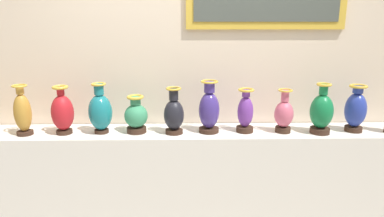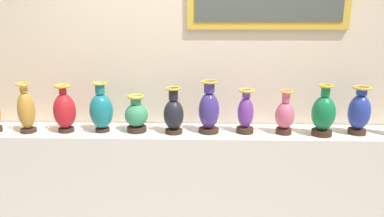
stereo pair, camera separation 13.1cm
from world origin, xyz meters
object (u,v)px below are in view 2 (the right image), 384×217
Objects in this scene: vase_jade at (136,115)px; vase_emerald at (323,114)px; vase_indigo at (209,110)px; vase_rose at (285,115)px; vase_onyx at (174,114)px; vase_ochre at (26,110)px; vase_crimson at (65,111)px; vase_cobalt at (359,112)px; vase_violet at (246,113)px; vase_teal at (101,110)px.

vase_emerald is at bearing -2.02° from vase_jade.
vase_rose is (0.59, -0.02, -0.03)m from vase_indigo.
vase_emerald is (1.15, -0.02, 0.02)m from vase_onyx.
vase_rose is at bearing 0.58° from vase_ochre.
vase_emerald is (2.01, -0.03, -0.00)m from vase_crimson.
vase_jade is 0.86× the size of vase_rose.
vase_cobalt is at bearing 1.08° from vase_rose.
vase_violet is at bearing 1.22° from vase_ochre.
vase_teal is at bearing -178.73° from vase_jade.
vase_ochre reaches higher than vase_rose.
vase_teal is at bearing 179.47° from vase_rose.
vase_indigo is at bearing 179.77° from vase_cobalt.
vase_jade is 0.30m from vase_onyx.
vase_indigo is (1.14, 0.01, 0.01)m from vase_crimson.
vase_indigo is 0.87m from vase_emerald.
vase_violet is (1.14, 0.00, -0.02)m from vase_teal.
vase_onyx is (0.86, -0.01, -0.02)m from vase_crimson.
vase_cobalt is (2.01, -0.00, 0.00)m from vase_teal.
vase_crimson is at bearing -177.50° from vase_teal.
vase_emerald reaches higher than vase_violet.
vase_teal is 2.01m from vase_cobalt.
vase_indigo is at bearing 176.92° from vase_emerald.
vase_rose is (2.02, 0.02, -0.03)m from vase_ochre.
vase_onyx is 1.05× the size of vase_violet.
vase_teal is 0.28m from vase_jade.
vase_jade is 1.45m from vase_emerald.
vase_ochre is 0.95× the size of vase_indigo.
vase_onyx is 1.15m from vase_emerald.
vase_cobalt is (2.30, 0.01, 0.01)m from vase_crimson.
vase_teal is (0.29, 0.01, 0.00)m from vase_crimson.
vase_cobalt is (0.29, 0.04, 0.01)m from vase_emerald.
vase_indigo is at bearing 5.52° from vase_onyx.
vase_rose is (1.73, -0.00, -0.02)m from vase_crimson.
vase_cobalt is at bearing -0.34° from vase_violet.
vase_crimson is 1.10× the size of vase_rose.
vase_emerald is at bearing -1.49° from vase_teal.
vase_onyx is at bearing -179.25° from vase_rose.
vase_ochre is 0.86m from vase_jade.
vase_violet is 0.30m from vase_rose.
vase_indigo reaches higher than vase_cobalt.
vase_rose reaches higher than vase_jade.
vase_jade is at bearing 174.13° from vase_onyx.
vase_jade is at bearing 2.67° from vase_ochre.
vase_emerald is (0.87, -0.05, -0.01)m from vase_indigo.
vase_violet is (1.42, 0.02, -0.01)m from vase_crimson.
vase_cobalt is (2.59, 0.03, 0.00)m from vase_ochre.
vase_jade is 0.58m from vase_indigo.
vase_crimson reaches higher than vase_rose.
vase_crimson is 1.28× the size of vase_jade.
vase_emerald reaches higher than vase_ochre.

